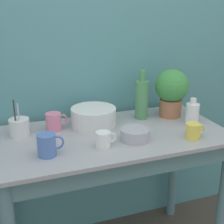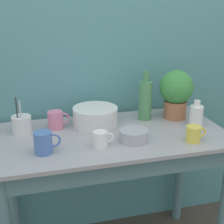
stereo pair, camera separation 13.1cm
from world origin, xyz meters
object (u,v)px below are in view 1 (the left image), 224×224
at_px(bowl_wash_large, 94,117).
at_px(bottle_short, 192,113).
at_px(potted_plant, 171,90).
at_px(mug_white, 104,139).
at_px(mug_pink, 54,122).
at_px(utensil_cup, 19,127).
at_px(bowl_small_steel, 135,134).
at_px(bottle_tall, 142,99).
at_px(mug_yellow, 193,131).
at_px(mug_blue, 47,145).

height_order(bowl_wash_large, bottle_short, bottle_short).
relative_size(potted_plant, mug_white, 2.82).
xyz_separation_m(bowl_wash_large, mug_pink, (-0.22, 0.02, -0.00)).
bearing_deg(bottle_short, utensil_cup, 170.78).
distance_m(bowl_small_steel, utensil_cup, 0.60).
height_order(mug_white, bowl_small_steel, mug_white).
relative_size(potted_plant, mug_pink, 2.40).
bearing_deg(bottle_tall, utensil_cup, -178.16).
bearing_deg(mug_pink, mug_white, -57.22).
relative_size(mug_pink, mug_yellow, 1.14).
distance_m(mug_pink, mug_blue, 0.30).
bearing_deg(mug_yellow, bowl_wash_large, 142.31).
relative_size(mug_pink, mug_white, 1.17).
height_order(mug_pink, mug_blue, mug_blue).
xyz_separation_m(bottle_tall, mug_pink, (-0.52, -0.01, -0.07)).
bearing_deg(potted_plant, mug_white, -151.94).
height_order(potted_plant, mug_pink, potted_plant).
height_order(bowl_wash_large, mug_blue, bowl_wash_large).
relative_size(bottle_short, mug_white, 1.46).
bearing_deg(mug_pink, potted_plant, -1.19).
bearing_deg(bottle_short, mug_yellow, -121.36).
distance_m(mug_pink, bowl_small_steel, 0.45).
height_order(potted_plant, bottle_tall, bottle_tall).
height_order(mug_yellow, mug_blue, mug_blue).
xyz_separation_m(bowl_wash_large, utensil_cup, (-0.40, 0.00, -0.01)).
relative_size(bottle_tall, bottle_short, 1.95).
bearing_deg(bowl_wash_large, bottle_short, -15.25).
bearing_deg(mug_yellow, utensil_cup, 157.86).
distance_m(mug_yellow, mug_blue, 0.73).
bearing_deg(bottle_short, mug_blue, -171.54).
xyz_separation_m(bottle_short, bowl_small_steel, (-0.40, -0.10, -0.03)).
bearing_deg(bowl_wash_large, mug_blue, -137.48).
xyz_separation_m(mug_yellow, bowl_small_steel, (-0.29, 0.08, -0.01)).
bearing_deg(bowl_small_steel, bowl_wash_large, 119.81).
bearing_deg(mug_pink, bottle_short, -12.24).
bearing_deg(mug_pink, mug_blue, -105.41).
bearing_deg(potted_plant, bottle_short, -69.50).
relative_size(bottle_tall, mug_white, 2.84).
bearing_deg(mug_blue, mug_pink, 74.59).
relative_size(potted_plant, utensil_cup, 1.45).
relative_size(mug_pink, mug_blue, 0.98).
bearing_deg(mug_yellow, bottle_short, 58.64).
height_order(bottle_short, mug_blue, bottle_short).
bearing_deg(bottle_tall, bottle_short, -36.45).
bearing_deg(bowl_wash_large, bowl_small_steel, -60.19).
bearing_deg(bowl_small_steel, bottle_short, 14.25).
xyz_separation_m(bowl_wash_large, mug_white, (-0.03, -0.27, -0.01)).
bearing_deg(bowl_wash_large, mug_pink, 175.54).
bearing_deg(bottle_short, potted_plant, 110.50).
bearing_deg(mug_blue, bottle_tall, 26.50).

